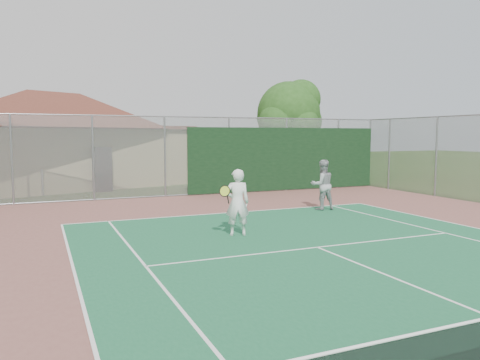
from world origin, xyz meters
The scene contains 6 objects.
back_fence centered at (2.11, 16.98, 1.67)m, with size 20.08×0.11×3.53m.
side_fence_right centered at (10.00, 12.50, 1.75)m, with size 0.08×9.00×3.50m.
clubhouse centered at (-5.33, 24.01, 2.94)m, with size 15.43×12.47×5.79m.
tree centered at (6.85, 19.95, 3.78)m, with size 4.13×3.91×5.76m.
player_white_front centered at (-1.24, 8.40, 0.90)m, with size 1.02×0.77×1.78m.
player_grey_back centered at (3.27, 11.21, 0.90)m, with size 0.95×0.78×1.80m.
Camera 1 is at (-6.04, -2.93, 2.69)m, focal length 35.00 mm.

